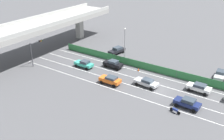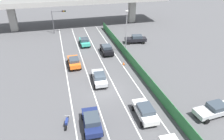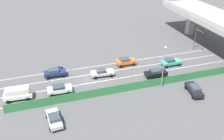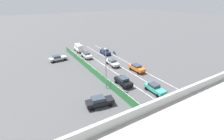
{
  "view_description": "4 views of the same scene",
  "coord_description": "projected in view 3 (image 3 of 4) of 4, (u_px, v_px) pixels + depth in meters",
  "views": [
    {
      "loc": [
        -40.63,
        -17.33,
        24.03
      ],
      "look_at": [
        -0.86,
        9.61,
        1.7
      ],
      "focal_mm": 42.26,
      "sensor_mm": 36.0,
      "label": 1
    },
    {
      "loc": [
        -5.45,
        -24.26,
        16.67
      ],
      "look_at": [
        2.1,
        3.59,
        1.03
      ],
      "focal_mm": 33.77,
      "sensor_mm": 36.0,
      "label": 2
    },
    {
      "loc": [
        41.79,
        -9.39,
        25.39
      ],
      "look_at": [
        -0.64,
        4.34,
        0.82
      ],
      "focal_mm": 40.12,
      "sensor_mm": 36.0,
      "label": 3
    },
    {
      "loc": [
        20.87,
        36.61,
        16.75
      ],
      "look_at": [
        2.92,
        7.02,
        1.26
      ],
      "focal_mm": 26.67,
      "sensor_mm": 36.0,
      "label": 4
    }
  ],
  "objects": [
    {
      "name": "car_taxi_teal",
      "position": [
        171.0,
        62.0,
        54.0
      ],
      "size": [
        1.96,
        4.35,
        1.64
      ],
      "color": "teal",
      "rests_on": "ground"
    },
    {
      "name": "car_van_white",
      "position": [
        18.0,
        93.0,
        42.77
      ],
      "size": [
        2.22,
        4.79,
        2.26
      ],
      "color": "silver",
      "rests_on": "ground"
    },
    {
      "name": "motorcycle",
      "position": [
        59.0,
        68.0,
        52.52
      ],
      "size": [
        0.7,
        1.92,
        0.93
      ],
      "color": "black",
      "rests_on": "ground"
    },
    {
      "name": "car_sedan_black",
      "position": [
        156.0,
        73.0,
        49.63
      ],
      "size": [
        2.09,
        4.37,
        1.69
      ],
      "color": "black",
      "rests_on": "ground"
    },
    {
      "name": "traffic_cone",
      "position": [
        133.0,
        84.0,
        47.07
      ],
      "size": [
        0.47,
        0.47,
        0.61
      ],
      "color": "orange",
      "rests_on": "ground"
    },
    {
      "name": "car_sedan_white",
      "position": [
        59.0,
        89.0,
        44.63
      ],
      "size": [
        2.13,
        4.34,
        1.59
      ],
      "color": "white",
      "rests_on": "ground"
    },
    {
      "name": "lane_line_mid_left",
      "position": [
        119.0,
        70.0,
        52.58
      ],
      "size": [
        0.14,
        48.19,
        0.01
      ],
      "primitive_type": "cube",
      "color": "silver",
      "rests_on": "ground"
    },
    {
      "name": "lane_line_left_edge",
      "position": [
        114.0,
        63.0,
        55.26
      ],
      "size": [
        0.14,
        48.19,
        0.01
      ],
      "primitive_type": "cube",
      "color": "silver",
      "rests_on": "ground"
    },
    {
      "name": "ground_plane",
      "position": [
        92.0,
        78.0,
        49.6
      ],
      "size": [
        300.0,
        300.0,
        0.0
      ],
      "primitive_type": "plane",
      "color": "#4C4C4F"
    },
    {
      "name": "green_fence",
      "position": [
        133.0,
        86.0,
        45.51
      ],
      "size": [
        0.1,
        44.29,
        1.63
      ],
      "color": "#2D753D",
      "rests_on": "ground"
    },
    {
      "name": "parked_sedan_dark",
      "position": [
        194.0,
        89.0,
        44.45
      ],
      "size": [
        4.84,
        2.55,
        1.73
      ],
      "color": "black",
      "rests_on": "ground"
    },
    {
      "name": "lane_line_mid_right",
      "position": [
        124.0,
        77.0,
        49.91
      ],
      "size": [
        0.14,
        48.19,
        0.01
      ],
      "primitive_type": "cube",
      "color": "silver",
      "rests_on": "ground"
    },
    {
      "name": "street_lamp",
      "position": [
        164.0,
        64.0,
        44.51
      ],
      "size": [
        0.6,
        0.36,
        8.23
      ],
      "color": "gray",
      "rests_on": "ground"
    },
    {
      "name": "parked_wagon_silver",
      "position": [
        54.0,
        119.0,
        37.53
      ],
      "size": [
        4.82,
        2.31,
        1.6
      ],
      "color": "#B2B5B7",
      "rests_on": "ground"
    },
    {
      "name": "car_taxi_orange",
      "position": [
        126.0,
        61.0,
        54.17
      ],
      "size": [
        2.08,
        4.26,
        1.63
      ],
      "color": "orange",
      "rests_on": "ground"
    },
    {
      "name": "traffic_light",
      "position": [
        198.0,
        36.0,
        59.21
      ],
      "size": [
        3.38,
        0.48,
        5.54
      ],
      "color": "#47474C",
      "rests_on": "ground"
    },
    {
      "name": "car_sedan_silver",
      "position": [
        102.0,
        72.0,
        49.96
      ],
      "size": [
        2.23,
        4.73,
        1.55
      ],
      "color": "#B7BABC",
      "rests_on": "ground"
    },
    {
      "name": "car_sedan_navy",
      "position": [
        55.0,
        72.0,
        49.83
      ],
      "size": [
        2.19,
        4.39,
        1.67
      ],
      "color": "navy",
      "rests_on": "ground"
    },
    {
      "name": "lane_line_right_edge",
      "position": [
        130.0,
        86.0,
        47.23
      ],
      "size": [
        0.14,
        48.19,
        0.01
      ],
      "primitive_type": "cube",
      "color": "silver",
      "rests_on": "ground"
    }
  ]
}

